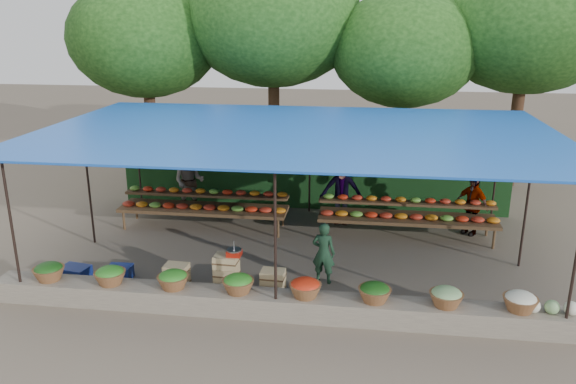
# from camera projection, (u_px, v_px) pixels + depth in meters

# --- Properties ---
(ground) EXTENTS (60.00, 60.00, 0.00)m
(ground) POSITION_uv_depth(u_px,v_px,m) (296.00, 253.00, 12.63)
(ground) COLOR #665B4B
(ground) RESTS_ON ground
(stone_curb) EXTENTS (10.60, 0.55, 0.40)m
(stone_curb) POSITION_uv_depth(u_px,v_px,m) (277.00, 305.00, 9.97)
(stone_curb) COLOR #655B51
(stone_curb) RESTS_ON ground
(stall_canopy) EXTENTS (10.80, 6.60, 2.82)m
(stall_canopy) POSITION_uv_depth(u_px,v_px,m) (297.00, 136.00, 11.88)
(stall_canopy) COLOR black
(stall_canopy) RESTS_ON ground
(produce_baskets) EXTENTS (8.98, 0.58, 0.34)m
(produce_baskets) POSITION_uv_depth(u_px,v_px,m) (271.00, 286.00, 9.87)
(produce_baskets) COLOR brown
(produce_baskets) RESTS_ON stone_curb
(netting_backdrop) EXTENTS (10.60, 0.06, 2.50)m
(netting_backdrop) POSITION_uv_depth(u_px,v_px,m) (311.00, 165.00, 15.23)
(netting_backdrop) COLOR #18451D
(netting_backdrop) RESTS_ON ground
(tree_row) EXTENTS (16.51, 5.50, 7.12)m
(tree_row) POSITION_uv_depth(u_px,v_px,m) (338.00, 30.00, 16.91)
(tree_row) COLOR #391F14
(tree_row) RESTS_ON ground
(fruit_table_left) EXTENTS (4.21, 0.95, 0.93)m
(fruit_table_left) POSITION_uv_depth(u_px,v_px,m) (204.00, 204.00, 14.05)
(fruit_table_left) COLOR #48301C
(fruit_table_left) RESTS_ON ground
(fruit_table_right) EXTENTS (4.21, 0.95, 0.93)m
(fruit_table_right) POSITION_uv_depth(u_px,v_px,m) (407.00, 213.00, 13.40)
(fruit_table_right) COLOR #48301C
(fruit_table_right) RESTS_ON ground
(crate_counter) EXTENTS (2.37, 0.36, 0.77)m
(crate_counter) POSITION_uv_depth(u_px,v_px,m) (225.00, 277.00, 10.78)
(crate_counter) COLOR tan
(crate_counter) RESTS_ON ground
(weighing_scale) EXTENTS (0.29, 0.29, 0.30)m
(weighing_scale) POSITION_uv_depth(u_px,v_px,m) (234.00, 252.00, 10.59)
(weighing_scale) COLOR #AC1B0D
(weighing_scale) RESTS_ON crate_counter
(vendor_seated) EXTENTS (0.51, 0.38, 1.27)m
(vendor_seated) POSITION_uv_depth(u_px,v_px,m) (324.00, 253.00, 11.08)
(vendor_seated) COLOR #1A3924
(vendor_seated) RESTS_ON ground
(customer_left) EXTENTS (0.85, 0.66, 1.73)m
(customer_left) POSITION_uv_depth(u_px,v_px,m) (189.00, 181.00, 15.10)
(customer_left) COLOR slate
(customer_left) RESTS_ON ground
(customer_mid) EXTENTS (1.15, 0.67, 1.78)m
(customer_mid) POSITION_uv_depth(u_px,v_px,m) (342.00, 190.00, 14.20)
(customer_mid) COLOR slate
(customer_mid) RESTS_ON ground
(customer_right) EXTENTS (0.88, 0.86, 1.48)m
(customer_right) POSITION_uv_depth(u_px,v_px,m) (472.00, 205.00, 13.58)
(customer_right) COLOR slate
(customer_right) RESTS_ON ground
(blue_crate_front) EXTENTS (0.49, 0.36, 0.28)m
(blue_crate_front) POSITION_uv_depth(u_px,v_px,m) (120.00, 272.00, 11.37)
(blue_crate_front) COLOR navy
(blue_crate_front) RESTS_ON ground
(blue_crate_back) EXTENTS (0.61, 0.48, 0.33)m
(blue_crate_back) POSITION_uv_depth(u_px,v_px,m) (75.00, 274.00, 11.23)
(blue_crate_back) COLOR navy
(blue_crate_back) RESTS_ON ground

